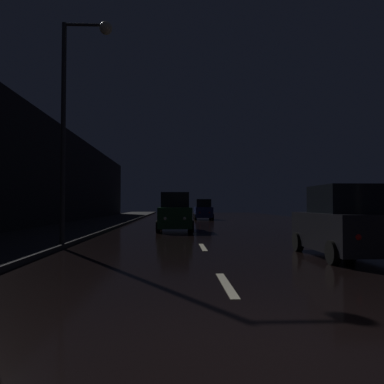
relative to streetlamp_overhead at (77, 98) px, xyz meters
The scene contains 8 objects.
ground 16.84m from the streetlamp_overhead, 74.52° to the left, with size 26.04×84.00×0.02m, color black.
sidewalk_left 16.45m from the streetlamp_overhead, 99.32° to the left, with size 4.40×84.00×0.15m, color #28282B.
building_facade_left 13.11m from the streetlamp_overhead, 113.23° to the left, with size 0.80×63.00×7.12m, color black.
lane_centerline 6.63m from the streetlamp_overhead, ahead, with size 0.16×14.93×0.01m.
streetlamp_overhead is the anchor object (origin of this frame).
car_approaching_headlights 9.95m from the streetlamp_overhead, 68.65° to the left, with size 1.96×4.24×2.13m.
car_distant_taillights 25.84m from the streetlamp_overhead, 76.33° to the left, with size 1.83×3.95×1.99m.
car_parked_right_near 9.34m from the streetlamp_overhead, 17.09° to the right, with size 1.83×3.97×2.00m.
Camera 1 is at (-0.92, -4.03, 1.46)m, focal length 36.07 mm.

